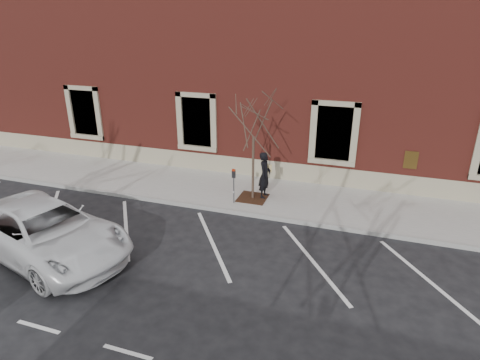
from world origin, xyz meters
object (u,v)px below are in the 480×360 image
(sapling, at_px, (254,118))
(white_truck, at_px, (45,231))
(parking_meter, at_px, (234,180))
(man, at_px, (265,175))

(sapling, xyz_separation_m, white_truck, (-4.75, -5.60, -2.52))
(white_truck, bearing_deg, parking_meter, -24.62)
(parking_meter, xyz_separation_m, sapling, (0.55, 0.64, 2.22))
(man, height_order, sapling, sapling)
(sapling, height_order, white_truck, sapling)
(man, distance_m, sapling, 2.30)
(man, distance_m, parking_meter, 1.31)
(man, xyz_separation_m, sapling, (-0.40, -0.26, 2.25))
(white_truck, bearing_deg, man, -25.71)
(man, relative_size, white_truck, 0.32)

